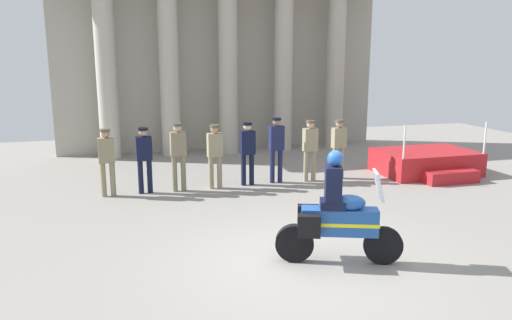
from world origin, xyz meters
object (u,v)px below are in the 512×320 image
Objects in this scene: officer_in_row_0 at (107,157)px; officer_in_row_4 at (248,149)px; officer_in_row_3 at (215,151)px; officer_in_row_5 at (276,145)px; officer_in_row_1 at (144,155)px; officer_in_row_2 at (178,151)px; officer_in_row_7 at (339,144)px; motorcycle_with_rider at (335,217)px; reviewing_stand at (427,163)px; officer_in_row_6 at (310,146)px.

officer_in_row_4 is (3.55, 0.11, 0.00)m from officer_in_row_0.
officer_in_row_3 is at bearing 3.32° from officer_in_row_4.
officer_in_row_1 is at bearing -1.48° from officer_in_row_5.
officer_in_row_0 is 3.55m from officer_in_row_4.
officer_in_row_0 is 1.00× the size of officer_in_row_3.
officer_in_row_5 is (0.81, 0.03, 0.06)m from officer_in_row_4.
officer_in_row_2 is 1.83m from officer_in_row_4.
officer_in_row_7 is (5.28, 0.08, 0.00)m from officer_in_row_1.
officer_in_row_5 is at bearing -178.70° from officer_in_row_3.
officer_in_row_3 is at bearing 120.93° from motorcycle_with_rider.
officer_in_row_2 is 0.98× the size of officer_in_row_5.
officer_in_row_0 is (-8.89, 0.09, 0.65)m from reviewing_stand.
officer_in_row_3 is at bearing 176.97° from officer_in_row_2.
officer_in_row_1 is (-8.00, 0.13, 0.65)m from reviewing_stand.
officer_in_row_2 reaches higher than officer_in_row_1.
officer_in_row_2 reaches higher than officer_in_row_7.
officer_in_row_0 is at bearing 179.41° from reviewing_stand.
officer_in_row_2 reaches higher than officer_in_row_4.
reviewing_stand is at bearing 175.88° from officer_in_row_2.
officer_in_row_7 is at bearing 178.41° from officer_in_row_3.
officer_in_row_1 is 1.77m from officer_in_row_3.
officer_in_row_2 is at bearing 179.24° from reviewing_stand.
officer_in_row_0 is 6.29m from motorcycle_with_rider.
officer_in_row_3 is at bearing 1.30° from officer_in_row_5.
officer_in_row_1 is 0.99× the size of officer_in_row_3.
officer_in_row_3 is 2.64m from officer_in_row_6.
officer_in_row_5 is 0.94m from officer_in_row_6.
officer_in_row_1 is 1.00× the size of officer_in_row_7.
officer_in_row_4 reaches higher than officer_in_row_1.
officer_in_row_7 is at bearing 176.73° from officer_in_row_4.
officer_in_row_4 reaches higher than officer_in_row_7.
officer_in_row_5 reaches higher than officer_in_row_2.
officer_in_row_0 is at bearing -2.26° from officer_in_row_7.
officer_in_row_4 reaches higher than reviewing_stand.
reviewing_stand is 3.66m from officer_in_row_6.
officer_in_row_4 is at bearing 178.47° from officer_in_row_0.
reviewing_stand is 1.63× the size of officer_in_row_4.
officer_in_row_5 is 0.88× the size of motorcycle_with_rider.
officer_in_row_4 is 2.62m from officer_in_row_7.
officer_in_row_6 is at bearing 0.21° from officer_in_row_7.
officer_in_row_5 is at bearing 178.59° from officer_in_row_0.
officer_in_row_0 is at bearing -1.53° from officer_in_row_4.
officer_in_row_6 is at bearing 177.33° from officer_in_row_0.
officer_in_row_5 is at bearing -4.31° from officer_in_row_7.
officer_in_row_3 is at bearing 179.07° from reviewing_stand.
officer_in_row_7 is (4.44, 0.11, -0.05)m from officer_in_row_2.
officer_in_row_7 is 0.82× the size of motorcycle_with_rider.
officer_in_row_6 reaches higher than officer_in_row_1.
officer_in_row_4 is (2.66, 0.08, 0.01)m from officer_in_row_1.
officer_in_row_0 is 0.96× the size of officer_in_row_2.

